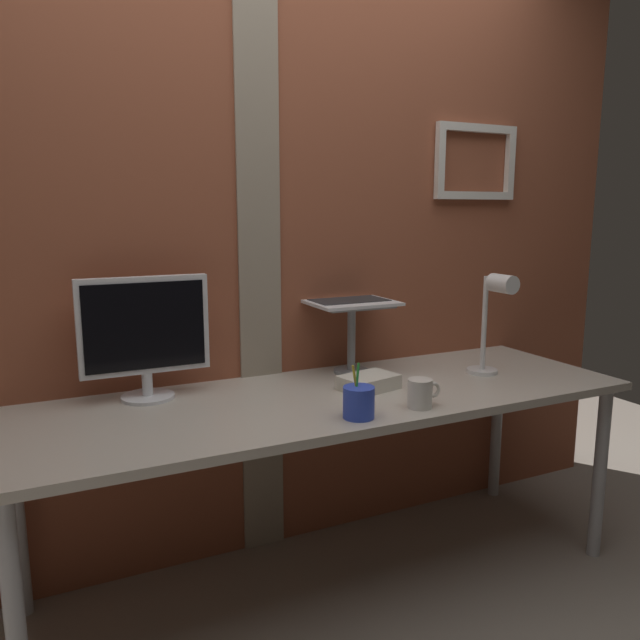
# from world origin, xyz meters

# --- Properties ---
(ground_plane) EXTENTS (6.00, 6.00, 0.00)m
(ground_plane) POSITION_xyz_m (0.00, 0.00, 0.00)
(ground_plane) COLOR gray
(brick_wall_back) EXTENTS (3.45, 0.16, 2.34)m
(brick_wall_back) POSITION_xyz_m (0.00, 0.43, 1.17)
(brick_wall_back) COLOR brown
(brick_wall_back) RESTS_ON ground_plane
(desk) EXTENTS (2.18, 0.71, 0.72)m
(desk) POSITION_xyz_m (0.09, 0.02, 0.66)
(desk) COLOR beige
(desk) RESTS_ON ground_plane
(monitor) EXTENTS (0.43, 0.18, 0.42)m
(monitor) POSITION_xyz_m (-0.51, 0.25, 0.96)
(monitor) COLOR white
(monitor) RESTS_ON desk
(laptop_stand) EXTENTS (0.28, 0.22, 0.28)m
(laptop_stand) POSITION_xyz_m (0.29, 0.25, 0.91)
(laptop_stand) COLOR gray
(laptop_stand) RESTS_ON desk
(laptop) EXTENTS (0.33, 0.33, 0.21)m
(laptop) POSITION_xyz_m (0.29, 0.32, 1.05)
(laptop) COLOR white
(laptop) RESTS_ON laptop_stand
(desk_lamp) EXTENTS (0.12, 0.20, 0.40)m
(desk_lamp) POSITION_xyz_m (0.75, -0.04, 0.97)
(desk_lamp) COLOR white
(desk_lamp) RESTS_ON desk
(pen_cup) EXTENTS (0.10, 0.10, 0.17)m
(pen_cup) POSITION_xyz_m (0.05, -0.24, 0.77)
(pen_cup) COLOR blue
(pen_cup) RESTS_ON desk
(coffee_mug) EXTENTS (0.12, 0.08, 0.10)m
(coffee_mug) POSITION_xyz_m (0.28, -0.24, 0.77)
(coffee_mug) COLOR silver
(coffee_mug) RESTS_ON desk
(paper_clutter_stack) EXTENTS (0.23, 0.18, 0.05)m
(paper_clutter_stack) POSITION_xyz_m (0.23, 0.02, 0.75)
(paper_clutter_stack) COLOR silver
(paper_clutter_stack) RESTS_ON desk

